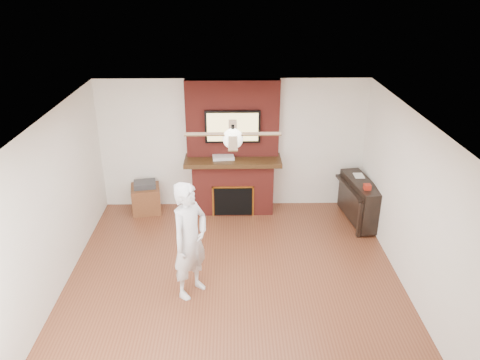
{
  "coord_description": "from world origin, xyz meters",
  "views": [
    {
      "loc": [
        -0.01,
        -5.57,
        4.25
      ],
      "look_at": [
        0.11,
        0.9,
        1.34
      ],
      "focal_mm": 35.0,
      "sensor_mm": 36.0,
      "label": 1
    }
  ],
  "objects_px": {
    "fireplace": "(233,161)",
    "piano": "(359,200)",
    "person": "(190,240)",
    "side_table": "(146,198)"
  },
  "relations": [
    {
      "from": "side_table",
      "to": "piano",
      "type": "bearing_deg",
      "value": -17.29
    },
    {
      "from": "side_table",
      "to": "piano",
      "type": "xyz_separation_m",
      "value": [
        3.97,
        -0.48,
        0.15
      ]
    },
    {
      "from": "fireplace",
      "to": "piano",
      "type": "bearing_deg",
      "value": -13.38
    },
    {
      "from": "side_table",
      "to": "fireplace",
      "type": "bearing_deg",
      "value": -8.08
    },
    {
      "from": "person",
      "to": "piano",
      "type": "height_order",
      "value": "person"
    },
    {
      "from": "person",
      "to": "piano",
      "type": "xyz_separation_m",
      "value": [
        2.9,
        2.04,
        -0.43
      ]
    },
    {
      "from": "piano",
      "to": "side_table",
      "type": "bearing_deg",
      "value": 165.24
    },
    {
      "from": "fireplace",
      "to": "piano",
      "type": "height_order",
      "value": "fireplace"
    },
    {
      "from": "fireplace",
      "to": "person",
      "type": "bearing_deg",
      "value": -103.05
    },
    {
      "from": "side_table",
      "to": "piano",
      "type": "distance_m",
      "value": 4.0
    }
  ]
}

